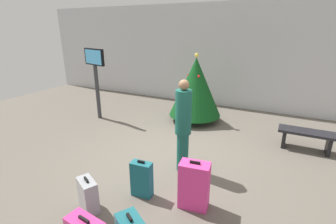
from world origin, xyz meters
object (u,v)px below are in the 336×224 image
Objects in this scene: suitcase_1 at (194,185)px; suitcase_3 at (142,179)px; traveller_0 at (183,124)px; waiting_bench at (307,136)px; suitcase_0 at (88,195)px; holiday_tree at (195,87)px; flight_info_kiosk at (95,71)px.

suitcase_1 reaches higher than suitcase_3.
suitcase_1 is 0.90m from suitcase_3.
traveller_0 is 2.26× the size of suitcase_1.
waiting_bench is 3.42m from suitcase_1.
traveller_0 is 3.25× the size of suitcase_0.
suitcase_1 is at bearing -118.96° from waiting_bench.
waiting_bench is (3.02, -0.65, -0.72)m from holiday_tree.
waiting_bench is at bearing 42.66° from traveller_0.
suitcase_0 is 0.88m from suitcase_3.
traveller_0 is at bearing 122.94° from suitcase_1.
suitcase_3 is (0.48, -3.77, -0.76)m from holiday_tree.
flight_info_kiosk is at bearing 129.41° from suitcase_0.
holiday_tree is 2.52× the size of suitcase_1.
suitcase_3 is at bearing -171.42° from suitcase_1.
flight_info_kiosk is 3.80× the size of suitcase_0.
suitcase_1 is 1.23× the size of suitcase_3.
suitcase_1 is at bearing 29.39° from suitcase_0.
suitcase_0 is (-3.10, -3.80, -0.08)m from waiting_bench.
suitcase_0 is 0.86× the size of suitcase_3.
waiting_bench is at bearing 50.84° from suitcase_0.
suitcase_0 reaches higher than waiting_bench.
suitcase_1 is (0.59, -0.92, -0.60)m from traveller_0.
traveller_0 is at bearing -74.19° from holiday_tree.
holiday_tree is at bearing 89.01° from suitcase_0.
holiday_tree is 1.67× the size of waiting_bench.
suitcase_3 reaches higher than suitcase_0.
suitcase_3 is (-0.29, -1.05, -0.67)m from traveller_0.
flight_info_kiosk reaches higher than traveller_0.
flight_info_kiosk reaches higher than suitcase_1.
holiday_tree is 3.06m from flight_info_kiosk.
holiday_tree is 1.11× the size of traveller_0.
holiday_tree is 2.83m from traveller_0.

